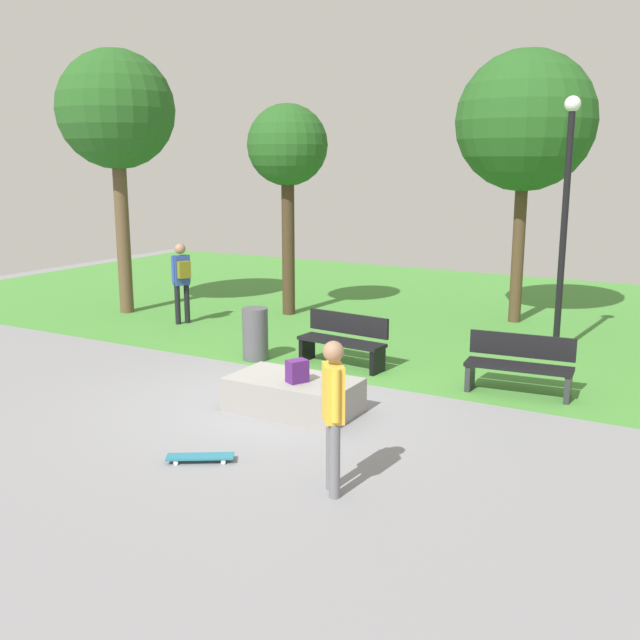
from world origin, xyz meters
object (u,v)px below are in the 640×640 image
Objects in this scene: backpack_on_ledge at (297,371)px; pedestrian_with_backpack at (182,276)px; tree_broad_elm at (287,149)px; skater_performing_trick at (333,406)px; tree_tall_oak at (116,112)px; lamp_post at (566,203)px; tree_leaning_ash at (525,122)px; concrete_ledge at (293,394)px; park_bench_center_lawn at (520,364)px; skateboard_by_ledge at (200,457)px; park_bench_far_right at (344,339)px; trash_bin at (255,334)px.

backpack_on_ledge is 0.18× the size of pedestrian_with_backpack.
tree_broad_elm is (-3.81, 5.86, 3.11)m from backpack_on_ledge.
tree_broad_elm reaches higher than pedestrian_with_backpack.
tree_tall_oak is (-8.88, 6.09, 3.59)m from skater_performing_trick.
skater_performing_trick is at bearing -96.38° from lamp_post.
tree_leaning_ash reaches higher than backpack_on_ledge.
concrete_ledge is 8.62m from tree_leaning_ash.
park_bench_center_lawn is 6.56m from tree_leaning_ash.
skater_performing_trick is at bearing 1.64° from skateboard_by_ledge.
pedestrian_with_backpack is at bearing 81.36° from backpack_on_ledge.
skateboard_by_ledge is 10.42m from tree_tall_oak.
lamp_post reaches higher than skateboard_by_ledge.
park_bench_center_lawn is 10.66m from tree_tall_oak.
tree_broad_elm reaches higher than skateboard_by_ledge.
tree_tall_oak is at bearing 145.57° from skater_performing_trick.
park_bench_far_right is 1.73× the size of trash_bin.
park_bench_center_lawn is 3.54m from lamp_post.
skater_performing_trick is 9.90m from tree_broad_elm.
skater_performing_trick is 0.29× the size of tree_leaning_ash.
concrete_ledge is 6.37m from pedestrian_with_backpack.
skater_performing_trick is 1.04× the size of park_bench_far_right.
tree_broad_elm reaches higher than skater_performing_trick.
concrete_ledge is 0.31× the size of tree_leaning_ash.
tree_broad_elm reaches higher than trash_bin.
skateboard_by_ledge is 4.64m from trash_bin.
lamp_post is (3.06, 2.64, 2.29)m from park_bench_far_right.
trash_bin is 3.55m from pedestrian_with_backpack.
pedestrian_with_backpack is at bearing 144.23° from concrete_ledge.
park_bench_center_lawn is 3.08m from park_bench_far_right.
backpack_on_ledge is at bearing 130.05° from skater_performing_trick.
skateboard_by_ledge is at bearing -90.10° from concrete_ledge.
tree_leaning_ash is at bearing 93.73° from skater_performing_trick.
park_bench_center_lawn is 0.28× the size of tree_tall_oak.
tree_leaning_ash is 7.43m from trash_bin.
lamp_post is 2.61× the size of pedestrian_with_backpack.
trash_bin is at bearing 72.89° from backpack_on_ledge.
park_bench_far_right is at bearing -13.38° from tree_tall_oak.
lamp_post is (-0.02, 2.70, 2.29)m from park_bench_center_lawn.
tree_leaning_ash is at bearing 120.42° from lamp_post.
park_bench_center_lawn is 7.86m from pedestrian_with_backpack.
backpack_on_ledge is 0.07× the size of lamp_post.
trash_bin is at bearing 135.41° from concrete_ledge.
lamp_post reaches higher than skater_performing_trick.
skater_performing_trick is 11.35m from tree_tall_oak.
tree_tall_oak reaches higher than tree_leaning_ash.
park_bench_center_lawn is (2.45, 2.52, -0.16)m from backpack_on_ledge.
tree_tall_oak reaches higher than skater_performing_trick.
tree_leaning_ash is (1.15, 7.52, 4.07)m from concrete_ledge.
tree_broad_elm reaches higher than lamp_post.
tree_broad_elm is 5.21m from trash_bin.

